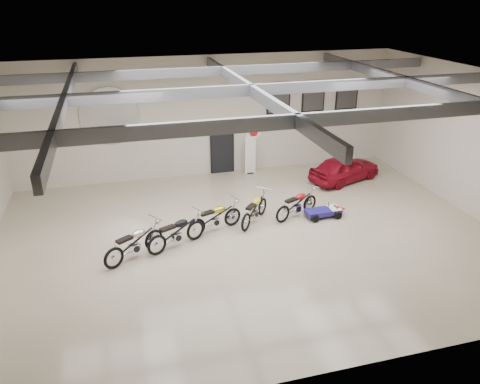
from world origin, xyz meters
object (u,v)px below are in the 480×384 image
object	(u,v)px
banner_stand	(250,155)
go_kart	(327,209)
motorcycle_silver	(134,243)
motorcycle_red	(297,204)
motorcycle_gold	(215,217)
vintage_car	(345,168)
motorcycle_black	(176,232)
motorcycle_yellow	(254,209)

from	to	relation	value
banner_stand	go_kart	xyz separation A→B (m)	(1.40, -4.76, -0.59)
banner_stand	motorcycle_silver	distance (m)	7.86
motorcycle_red	motorcycle_silver	bearing A→B (deg)	168.68
motorcycle_gold	vintage_car	size ratio (longest dim) A/B	0.61
vintage_car	motorcycle_black	bearing A→B (deg)	96.00
vintage_car	motorcycle_yellow	bearing A→B (deg)	99.73
banner_stand	motorcycle_silver	world-z (taller)	banner_stand
motorcycle_silver	motorcycle_yellow	distance (m)	4.30
motorcycle_yellow	motorcycle_silver	bearing A→B (deg)	148.97
motorcycle_black	motorcycle_yellow	bearing A→B (deg)	-6.89
motorcycle_silver	go_kart	bearing A→B (deg)	-23.91
motorcycle_black	motorcycle_red	size ratio (longest dim) A/B	1.05
motorcycle_black	motorcycle_yellow	distance (m)	2.96
motorcycle_black	vintage_car	bearing A→B (deg)	-0.03
motorcycle_black	motorcycle_red	bearing A→B (deg)	-13.00
vintage_car	motorcycle_red	bearing A→B (deg)	110.04
banner_stand	motorcycle_gold	world-z (taller)	banner_stand
motorcycle_silver	motorcycle_red	xyz separation A→B (m)	(5.65, 1.33, -0.03)
banner_stand	motorcycle_silver	size ratio (longest dim) A/B	0.84
motorcycle_silver	motorcycle_gold	xyz separation A→B (m)	(2.67, 1.06, -0.02)
banner_stand	motorcycle_red	xyz separation A→B (m)	(0.37, -4.48, -0.36)
motorcycle_gold	go_kart	distance (m)	4.02
motorcycle_silver	vintage_car	size ratio (longest dim) A/B	0.64
vintage_car	motorcycle_silver	bearing A→B (deg)	94.50
motorcycle_yellow	motorcycle_red	bearing A→B (deg)	-47.60
motorcycle_red	motorcycle_black	bearing A→B (deg)	168.19
motorcycle_yellow	motorcycle_red	distance (m)	1.55
motorcycle_black	motorcycle_red	xyz separation A→B (m)	(4.35, 0.99, -0.02)
motorcycle_silver	go_kart	xyz separation A→B (m)	(6.68, 1.06, -0.26)
motorcycle_gold	vintage_car	xyz separation A→B (m)	(6.16, 2.92, 0.03)
motorcycle_gold	motorcycle_red	size ratio (longest dim) A/B	1.02
motorcycle_gold	motorcycle_yellow	xyz separation A→B (m)	(1.43, 0.25, -0.01)
motorcycle_yellow	vintage_car	world-z (taller)	vintage_car
banner_stand	motorcycle_yellow	xyz separation A→B (m)	(-1.18, -4.51, -0.36)
banner_stand	go_kart	world-z (taller)	banner_stand
motorcycle_black	banner_stand	bearing A→B (deg)	28.19
motorcycle_silver	motorcycle_black	bearing A→B (deg)	-18.03
go_kart	banner_stand	bearing A→B (deg)	105.14
motorcycle_red	go_kart	world-z (taller)	motorcycle_red
motorcycle_yellow	vintage_car	size ratio (longest dim) A/B	0.60
go_kart	motorcycle_gold	bearing A→B (deg)	178.84
motorcycle_gold	go_kart	xyz separation A→B (m)	(4.01, 0.00, -0.24)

